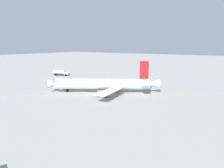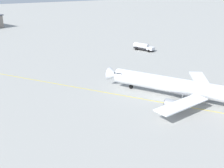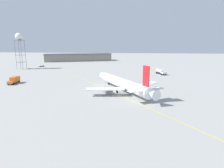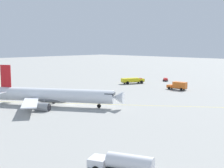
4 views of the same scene
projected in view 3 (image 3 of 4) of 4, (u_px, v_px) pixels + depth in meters
name	position (u px, v px, depth m)	size (l,w,h in m)	color
ground_plane	(114.00, 90.00, 75.58)	(600.00, 600.00, 0.00)	#9E9E99
airliner_main	(123.00, 84.00, 72.26)	(26.98, 35.82, 11.71)	white
catering_truck_truck	(14.00, 80.00, 87.12)	(3.44, 7.83, 3.10)	#232326
fuel_tanker_truck	(161.00, 72.00, 113.74)	(5.75, 9.20, 2.87)	#232326
pushback_tug_truck	(41.00, 66.00, 150.98)	(4.07, 4.67, 1.30)	#232326
radar_tower	(19.00, 39.00, 132.80)	(5.42, 5.42, 25.47)	slate
terminal_shed	(78.00, 57.00, 200.37)	(71.22, 41.92, 7.77)	gray
taxiway_centreline	(116.00, 94.00, 69.28)	(81.07, 108.20, 0.01)	yellow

